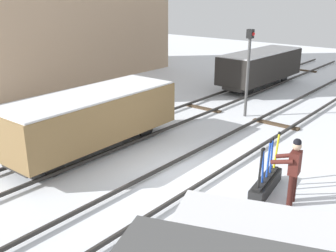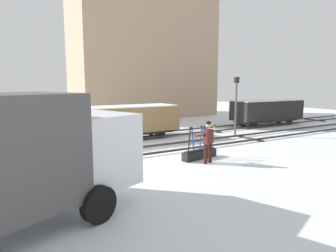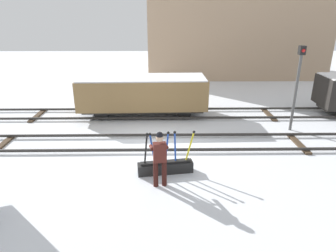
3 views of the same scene
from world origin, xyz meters
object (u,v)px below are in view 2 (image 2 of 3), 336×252
at_px(switch_lever_frame, 200,153).
at_px(signal_post, 236,100).
at_px(delivery_truck, 8,157).
at_px(freight_car_back_track, 267,110).
at_px(rail_worker, 208,139).
at_px(freight_car_mid_siding, 125,120).

xyz_separation_m(switch_lever_frame, signal_post, (5.59, 3.73, 2.00)).
distance_m(delivery_truck, freight_car_back_track, 20.34).
bearing_deg(rail_worker, switch_lever_frame, 68.49).
distance_m(signal_post, freight_car_back_track, 5.75).
bearing_deg(freight_car_back_track, delivery_truck, -152.14).
bearing_deg(signal_post, delivery_truck, -152.14).
xyz_separation_m(rail_worker, signal_post, (5.76, 4.49, 1.27)).
xyz_separation_m(signal_post, freight_car_back_track, (5.27, 2.05, -1.08)).
relative_size(rail_worker, signal_post, 0.48).
bearing_deg(freight_car_back_track, switch_lever_frame, -150.13).
bearing_deg(freight_car_back_track, freight_car_mid_siding, -178.17).
height_order(delivery_truck, freight_car_back_track, delivery_truck).
relative_size(signal_post, freight_car_mid_siding, 0.58).
bearing_deg(delivery_truck, switch_lever_frame, 1.65).
bearing_deg(freight_car_mid_siding, switch_lever_frame, -80.80).
height_order(delivery_truck, freight_car_mid_siding, delivery_truck).
bearing_deg(delivery_truck, freight_car_mid_siding, 33.30).
distance_m(rail_worker, freight_car_back_track, 12.82).
bearing_deg(switch_lever_frame, freight_car_back_track, 19.26).
xyz_separation_m(delivery_truck, freight_car_back_track, (18.27, 8.92, -0.51)).
height_order(switch_lever_frame, delivery_truck, delivery_truck).
bearing_deg(freight_car_mid_siding, freight_car_back_track, -1.38).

